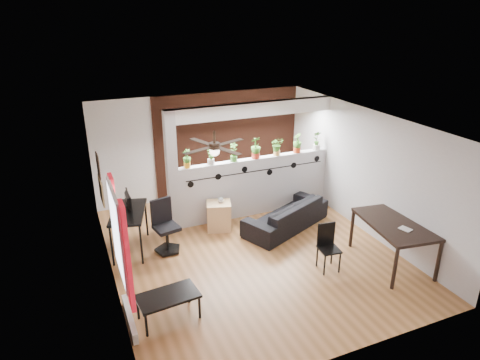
{
  "coord_description": "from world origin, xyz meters",
  "views": [
    {
      "loc": [
        -3.04,
        -6.66,
        4.45
      ],
      "look_at": [
        0.04,
        0.6,
        1.28
      ],
      "focal_mm": 32.0,
      "sensor_mm": 36.0,
      "label": 1
    }
  ],
  "objects_px": {
    "potted_plant_1": "(211,155)",
    "potted_plant_5": "(297,142)",
    "potted_plant_6": "(317,140)",
    "coffee_table": "(168,298)",
    "folding_chair": "(327,242)",
    "potted_plant_0": "(187,158)",
    "potted_plant_3": "(256,147)",
    "sofa": "(286,215)",
    "cube_shelf": "(219,216)",
    "dining_table": "(395,227)",
    "potted_plant_2": "(234,151)",
    "computer_desk": "(128,215)",
    "ceiling_fan": "(215,148)",
    "potted_plant_4": "(277,146)",
    "office_chair": "(165,229)",
    "cup": "(221,200)"
  },
  "relations": [
    {
      "from": "ceiling_fan",
      "to": "cup",
      "type": "relative_size",
      "value": 9.94
    },
    {
      "from": "potted_plant_2",
      "to": "potted_plant_0",
      "type": "bearing_deg",
      "value": -180.0
    },
    {
      "from": "potted_plant_5",
      "to": "computer_desk",
      "type": "bearing_deg",
      "value": -172.33
    },
    {
      "from": "potted_plant_2",
      "to": "coffee_table",
      "type": "relative_size",
      "value": 0.44
    },
    {
      "from": "potted_plant_6",
      "to": "potted_plant_3",
      "type": "bearing_deg",
      "value": 180.0
    },
    {
      "from": "ceiling_fan",
      "to": "potted_plant_5",
      "type": "relative_size",
      "value": 2.63
    },
    {
      "from": "potted_plant_0",
      "to": "dining_table",
      "type": "height_order",
      "value": "potted_plant_0"
    },
    {
      "from": "potted_plant_6",
      "to": "folding_chair",
      "type": "distance_m",
      "value": 3.09
    },
    {
      "from": "potted_plant_6",
      "to": "sofa",
      "type": "xyz_separation_m",
      "value": [
        -1.26,
        -0.9,
        -1.3
      ]
    },
    {
      "from": "potted_plant_1",
      "to": "potted_plant_5",
      "type": "xyz_separation_m",
      "value": [
        2.11,
        0.0,
        0.02
      ]
    },
    {
      "from": "dining_table",
      "to": "coffee_table",
      "type": "xyz_separation_m",
      "value": [
        -4.21,
        0.09,
        -0.37
      ]
    },
    {
      "from": "potted_plant_6",
      "to": "dining_table",
      "type": "xyz_separation_m",
      "value": [
        -0.13,
        -2.91,
        -0.84
      ]
    },
    {
      "from": "folding_chair",
      "to": "computer_desk",
      "type": "bearing_deg",
      "value": 147.51
    },
    {
      "from": "potted_plant_5",
      "to": "folding_chair",
      "type": "height_order",
      "value": "potted_plant_5"
    },
    {
      "from": "potted_plant_1",
      "to": "potted_plant_2",
      "type": "bearing_deg",
      "value": 0.0
    },
    {
      "from": "sofa",
      "to": "potted_plant_4",
      "type": "bearing_deg",
      "value": -126.6
    },
    {
      "from": "potted_plant_0",
      "to": "cube_shelf",
      "type": "height_order",
      "value": "potted_plant_0"
    },
    {
      "from": "potted_plant_3",
      "to": "folding_chair",
      "type": "xyz_separation_m",
      "value": [
        0.25,
        -2.57,
        -1.09
      ]
    },
    {
      "from": "potted_plant_1",
      "to": "potted_plant_6",
      "type": "distance_m",
      "value": 2.63
    },
    {
      "from": "potted_plant_5",
      "to": "sofa",
      "type": "height_order",
      "value": "potted_plant_5"
    },
    {
      "from": "computer_desk",
      "to": "dining_table",
      "type": "xyz_separation_m",
      "value": [
        4.39,
        -2.37,
        -0.01
      ]
    },
    {
      "from": "ceiling_fan",
      "to": "dining_table",
      "type": "xyz_separation_m",
      "value": [
        3.05,
        -1.11,
        -1.56
      ]
    },
    {
      "from": "ceiling_fan",
      "to": "sofa",
      "type": "distance_m",
      "value": 2.93
    },
    {
      "from": "ceiling_fan",
      "to": "cube_shelf",
      "type": "bearing_deg",
      "value": 68.35
    },
    {
      "from": "cube_shelf",
      "to": "coffee_table",
      "type": "bearing_deg",
      "value": -107.68
    },
    {
      "from": "potted_plant_4",
      "to": "dining_table",
      "type": "distance_m",
      "value": 3.16
    },
    {
      "from": "cup",
      "to": "potted_plant_1",
      "type": "bearing_deg",
      "value": 97.98
    },
    {
      "from": "potted_plant_2",
      "to": "office_chair",
      "type": "xyz_separation_m",
      "value": [
        -1.78,
        -0.83,
        -1.11
      ]
    },
    {
      "from": "ceiling_fan",
      "to": "potted_plant_2",
      "type": "relative_size",
      "value": 2.82
    },
    {
      "from": "cup",
      "to": "potted_plant_4",
      "type": "bearing_deg",
      "value": 14.91
    },
    {
      "from": "sofa",
      "to": "office_chair",
      "type": "relative_size",
      "value": 1.89
    },
    {
      "from": "potted_plant_3",
      "to": "coffee_table",
      "type": "xyz_separation_m",
      "value": [
        -2.76,
        -2.82,
        -1.22
      ]
    },
    {
      "from": "sofa",
      "to": "computer_desk",
      "type": "height_order",
      "value": "computer_desk"
    },
    {
      "from": "dining_table",
      "to": "folding_chair",
      "type": "height_order",
      "value": "folding_chair"
    },
    {
      "from": "potted_plant_0",
      "to": "potted_plant_3",
      "type": "distance_m",
      "value": 1.58
    },
    {
      "from": "potted_plant_0",
      "to": "potted_plant_3",
      "type": "height_order",
      "value": "potted_plant_3"
    },
    {
      "from": "potted_plant_1",
      "to": "potted_plant_5",
      "type": "bearing_deg",
      "value": 0.0
    },
    {
      "from": "potted_plant_2",
      "to": "dining_table",
      "type": "distance_m",
      "value": 3.61
    },
    {
      "from": "potted_plant_6",
      "to": "coffee_table",
      "type": "distance_m",
      "value": 5.32
    },
    {
      "from": "folding_chair",
      "to": "potted_plant_2",
      "type": "bearing_deg",
      "value": 106.8
    },
    {
      "from": "potted_plant_1",
      "to": "potted_plant_6",
      "type": "height_order",
      "value": "potted_plant_6"
    },
    {
      "from": "cube_shelf",
      "to": "folding_chair",
      "type": "xyz_separation_m",
      "value": [
        1.3,
        -2.16,
        0.21
      ]
    },
    {
      "from": "potted_plant_6",
      "to": "folding_chair",
      "type": "xyz_separation_m",
      "value": [
        -1.33,
        -2.57,
        -1.07
      ]
    },
    {
      "from": "computer_desk",
      "to": "coffee_table",
      "type": "distance_m",
      "value": 2.32
    },
    {
      "from": "potted_plant_6",
      "to": "cup",
      "type": "xyz_separation_m",
      "value": [
        -2.58,
        -0.41,
        -0.93
      ]
    },
    {
      "from": "potted_plant_1",
      "to": "coffee_table",
      "type": "relative_size",
      "value": 0.43
    },
    {
      "from": "potted_plant_6",
      "to": "folding_chair",
      "type": "height_order",
      "value": "potted_plant_6"
    },
    {
      "from": "cube_shelf",
      "to": "ceiling_fan",
      "type": "bearing_deg",
      "value": -93.96
    },
    {
      "from": "potted_plant_5",
      "to": "potted_plant_1",
      "type": "bearing_deg",
      "value": -180.0
    },
    {
      "from": "potted_plant_0",
      "to": "office_chair",
      "type": "height_order",
      "value": "potted_plant_0"
    }
  ]
}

